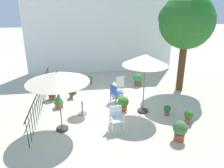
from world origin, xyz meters
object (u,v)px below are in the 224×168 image
shade_tree (187,22)px  potted_plant_3 (189,116)px  potted_plant_2 (123,103)px  patio_chair_0 (116,117)px  potted_plant_4 (52,92)px  potted_plant_5 (167,110)px  patio_chair_1 (119,84)px  patio_umbrella_0 (58,77)px  potted_plant_7 (90,79)px  potted_plant_6 (180,130)px  patio_chair_2 (115,92)px  potted_plant_0 (72,90)px  patio_umbrella_1 (145,60)px  potted_plant_8 (59,100)px  potted_plant_1 (138,79)px  cafe_table_0 (82,102)px

shade_tree → potted_plant_3: bearing=-108.6°
shade_tree → potted_plant_2: bearing=-150.8°
patio_chair_0 → potted_plant_4: patio_chair_0 is taller
potted_plant_5 → patio_chair_1: bearing=122.7°
patio_chair_0 → potted_plant_3: patio_chair_0 is taller
patio_umbrella_0 → potted_plant_7: 5.10m
patio_chair_0 → potted_plant_6: patio_chair_0 is taller
patio_chair_2 → potted_plant_0: size_ratio=1.19×
patio_chair_0 → potted_plant_5: size_ratio=2.07×
shade_tree → potted_plant_4: size_ratio=7.02×
patio_umbrella_1 → potted_plant_7: 4.65m
potted_plant_8 → shade_tree: bearing=11.6°
patio_umbrella_0 → patio_chair_2: bearing=41.7°
potted_plant_8 → potted_plant_2: bearing=-13.0°
patio_umbrella_0 → patio_chair_2: 3.44m
patio_chair_2 → potted_plant_4: size_ratio=1.27×
patio_chair_2 → patio_umbrella_1: bearing=-47.4°
potted_plant_1 → potted_plant_6: bearing=-88.4°
patio_chair_2 → potted_plant_4: 3.02m
potted_plant_2 → potted_plant_4: bearing=153.8°
shade_tree → patio_chair_0: bearing=-139.4°
patio_chair_2 → potted_plant_3: patio_chair_2 is taller
shade_tree → patio_chair_2: 4.80m
patio_umbrella_1 → potted_plant_8: bearing=166.1°
patio_chair_1 → potted_plant_2: (-0.12, -1.79, -0.18)m
cafe_table_0 → potted_plant_4: (-1.40, 1.64, -0.15)m
potted_plant_5 → patio_umbrella_1: bearing=154.1°
cafe_table_0 → patio_umbrella_0: bearing=-124.7°
patio_umbrella_1 → shade_tree: bearing=39.5°
potted_plant_4 → potted_plant_7: 2.67m
shade_tree → potted_plant_0: size_ratio=6.60×
patio_umbrella_1 → potted_plant_0: bearing=148.4°
potted_plant_0 → potted_plant_5: (3.88, -2.27, -0.15)m
patio_umbrella_0 → potted_plant_6: patio_umbrella_0 is taller
potted_plant_0 → potted_plant_7: (0.93, 1.84, -0.14)m
shade_tree → potted_plant_8: shade_tree is taller
potted_plant_4 → potted_plant_8: 0.99m
cafe_table_0 → potted_plant_1: size_ratio=1.13×
shade_tree → cafe_table_0: 6.25m
shade_tree → potted_plant_7: size_ratio=10.21×
patio_chair_1 → potted_plant_8: bearing=-158.2°
cafe_table_0 → potted_plant_5: 3.51m
potted_plant_0 → potted_plant_6: 5.41m
potted_plant_7 → patio_chair_1: bearing=-50.2°
patio_umbrella_1 → potted_plant_5: patio_umbrella_1 is taller
potted_plant_1 → patio_umbrella_0: bearing=-134.2°
shade_tree → potted_plant_6: 5.62m
shade_tree → patio_umbrella_1: bearing=-140.5°
patio_chair_0 → potted_plant_8: patio_chair_0 is taller
potted_plant_1 → cafe_table_0: bearing=-137.2°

